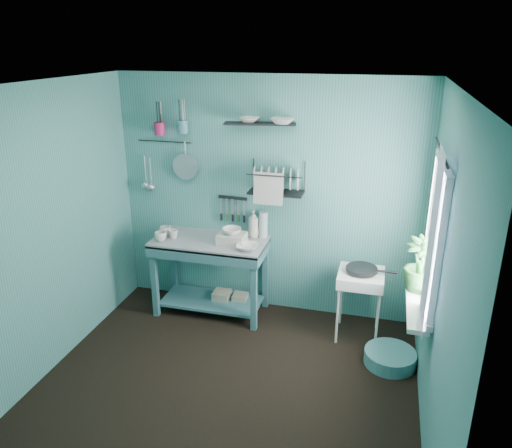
% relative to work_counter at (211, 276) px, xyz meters
% --- Properties ---
extents(floor, '(3.20, 3.20, 0.00)m').
position_rel_work_counter_xyz_m(floor, '(0.54, -1.21, -0.42)').
color(floor, black).
rests_on(floor, ground).
extents(ceiling, '(3.20, 3.20, 0.00)m').
position_rel_work_counter_xyz_m(ceiling, '(0.54, -1.21, 2.08)').
color(ceiling, silver).
rests_on(ceiling, ground).
extents(wall_back, '(3.20, 0.00, 3.20)m').
position_rel_work_counter_xyz_m(wall_back, '(0.54, 0.29, 0.83)').
color(wall_back, teal).
rests_on(wall_back, ground).
extents(wall_front, '(3.20, 0.00, 3.20)m').
position_rel_work_counter_xyz_m(wall_front, '(0.54, -2.71, 0.83)').
color(wall_front, teal).
rests_on(wall_front, ground).
extents(wall_left, '(0.00, 3.00, 3.00)m').
position_rel_work_counter_xyz_m(wall_left, '(-1.06, -1.21, 0.83)').
color(wall_left, teal).
rests_on(wall_left, ground).
extents(wall_right, '(0.00, 3.00, 3.00)m').
position_rel_work_counter_xyz_m(wall_right, '(2.14, -1.21, 0.83)').
color(wall_right, teal).
rests_on(wall_right, ground).
extents(work_counter, '(1.23, 0.69, 0.84)m').
position_rel_work_counter_xyz_m(work_counter, '(0.00, 0.00, 0.00)').
color(work_counter, '#33646C').
rests_on(work_counter, floor).
extents(mug_left, '(0.12, 0.12, 0.10)m').
position_rel_work_counter_xyz_m(mug_left, '(-0.48, -0.16, 0.47)').
color(mug_left, silver).
rests_on(mug_left, work_counter).
extents(mug_mid, '(0.14, 0.14, 0.09)m').
position_rel_work_counter_xyz_m(mug_mid, '(-0.38, -0.06, 0.47)').
color(mug_mid, silver).
rests_on(mug_mid, work_counter).
extents(mug_right, '(0.17, 0.17, 0.10)m').
position_rel_work_counter_xyz_m(mug_right, '(-0.50, 0.00, 0.47)').
color(mug_right, silver).
rests_on(mug_right, work_counter).
extents(wash_tub, '(0.28, 0.22, 0.10)m').
position_rel_work_counter_xyz_m(wash_tub, '(0.25, -0.02, 0.47)').
color(wash_tub, beige).
rests_on(wash_tub, work_counter).
extents(tub_bowl, '(0.20, 0.19, 0.06)m').
position_rel_work_counter_xyz_m(tub_bowl, '(0.25, -0.02, 0.55)').
color(tub_bowl, silver).
rests_on(tub_bowl, wash_tub).
extents(soap_bottle, '(0.12, 0.12, 0.30)m').
position_rel_work_counter_xyz_m(soap_bottle, '(0.42, 0.20, 0.57)').
color(soap_bottle, beige).
rests_on(soap_bottle, work_counter).
extents(water_bottle, '(0.09, 0.09, 0.28)m').
position_rel_work_counter_xyz_m(water_bottle, '(0.52, 0.22, 0.56)').
color(water_bottle, silver).
rests_on(water_bottle, work_counter).
extents(counter_bowl, '(0.22, 0.22, 0.05)m').
position_rel_work_counter_xyz_m(counter_bowl, '(0.45, -0.15, 0.45)').
color(counter_bowl, silver).
rests_on(counter_bowl, work_counter).
extents(hotplate_stand, '(0.45, 0.45, 0.70)m').
position_rel_work_counter_xyz_m(hotplate_stand, '(1.57, -0.09, -0.07)').
color(hotplate_stand, white).
rests_on(hotplate_stand, floor).
extents(frying_pan, '(0.30, 0.30, 0.03)m').
position_rel_work_counter_xyz_m(frying_pan, '(1.57, -0.09, 0.31)').
color(frying_pan, black).
rests_on(frying_pan, hotplate_stand).
extents(knife_strip, '(0.32, 0.04, 0.03)m').
position_rel_work_counter_xyz_m(knife_strip, '(0.17, 0.26, 0.81)').
color(knife_strip, black).
rests_on(knife_strip, wall_back).
extents(dish_rack, '(0.58, 0.32, 0.32)m').
position_rel_work_counter_xyz_m(dish_rack, '(0.67, 0.16, 1.09)').
color(dish_rack, black).
rests_on(dish_rack, wall_back).
extents(upper_shelf, '(0.72, 0.29, 0.01)m').
position_rel_work_counter_xyz_m(upper_shelf, '(0.49, 0.19, 1.62)').
color(upper_shelf, black).
rests_on(upper_shelf, wall_back).
extents(shelf_bowl_left, '(0.21, 0.21, 0.05)m').
position_rel_work_counter_xyz_m(shelf_bowl_left, '(0.38, 0.19, 1.64)').
color(shelf_bowl_left, silver).
rests_on(shelf_bowl_left, upper_shelf).
extents(shelf_bowl_right, '(0.26, 0.26, 0.06)m').
position_rel_work_counter_xyz_m(shelf_bowl_right, '(0.71, 0.19, 1.66)').
color(shelf_bowl_right, silver).
rests_on(shelf_bowl_right, upper_shelf).
extents(utensil_cup_magenta, '(0.11, 0.11, 0.13)m').
position_rel_work_counter_xyz_m(utensil_cup_magenta, '(-0.59, 0.21, 1.52)').
color(utensil_cup_magenta, '#B12057').
rests_on(utensil_cup_magenta, wall_back).
extents(utensil_cup_teal, '(0.11, 0.11, 0.13)m').
position_rel_work_counter_xyz_m(utensil_cup_teal, '(-0.33, 0.21, 1.55)').
color(utensil_cup_teal, teal).
rests_on(utensil_cup_teal, wall_back).
extents(colander, '(0.28, 0.03, 0.28)m').
position_rel_work_counter_xyz_m(colander, '(-0.34, 0.24, 1.12)').
color(colander, '#AEB1B6').
rests_on(colander, wall_back).
extents(ladle_outer, '(0.01, 0.01, 0.30)m').
position_rel_work_counter_xyz_m(ladle_outer, '(-0.81, 0.25, 1.06)').
color(ladle_outer, '#AEB1B6').
rests_on(ladle_outer, wall_back).
extents(ladle_inner, '(0.01, 0.01, 0.30)m').
position_rel_work_counter_xyz_m(ladle_inner, '(-0.75, 0.25, 1.04)').
color(ladle_inner, '#AEB1B6').
rests_on(ladle_inner, wall_back).
extents(hook_rail, '(0.60, 0.01, 0.01)m').
position_rel_work_counter_xyz_m(hook_rail, '(-0.57, 0.26, 1.37)').
color(hook_rail, black).
rests_on(hook_rail, wall_back).
extents(window_glass, '(0.00, 1.10, 1.10)m').
position_rel_work_counter_xyz_m(window_glass, '(2.13, -0.76, 0.98)').
color(window_glass, white).
rests_on(window_glass, wall_right).
extents(windowsill, '(0.16, 0.95, 0.04)m').
position_rel_work_counter_xyz_m(windowsill, '(2.04, -0.76, 0.39)').
color(windowsill, white).
rests_on(windowsill, wall_right).
extents(curtain, '(0.00, 1.35, 1.35)m').
position_rel_work_counter_xyz_m(curtain, '(2.06, -1.06, 1.03)').
color(curtain, white).
rests_on(curtain, wall_right).
extents(curtain_rod, '(0.02, 1.05, 0.02)m').
position_rel_work_counter_xyz_m(curtain_rod, '(2.08, -0.76, 1.63)').
color(curtain_rod, black).
rests_on(curtain_rod, wall_right).
extents(potted_plant, '(0.29, 0.29, 0.47)m').
position_rel_work_counter_xyz_m(potted_plant, '(2.05, -0.58, 0.64)').
color(potted_plant, '#265F2A').
rests_on(potted_plant, windowsill).
extents(storage_tin_large, '(0.18, 0.18, 0.22)m').
position_rel_work_counter_xyz_m(storage_tin_large, '(0.10, 0.05, -0.31)').
color(storage_tin_large, gray).
rests_on(storage_tin_large, floor).
extents(storage_tin_small, '(0.15, 0.15, 0.20)m').
position_rel_work_counter_xyz_m(storage_tin_small, '(0.30, 0.08, -0.32)').
color(storage_tin_small, gray).
rests_on(storage_tin_small, floor).
extents(floor_basin, '(0.47, 0.47, 0.13)m').
position_rel_work_counter_xyz_m(floor_basin, '(1.90, -0.49, -0.35)').
color(floor_basin, teal).
rests_on(floor_basin, floor).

